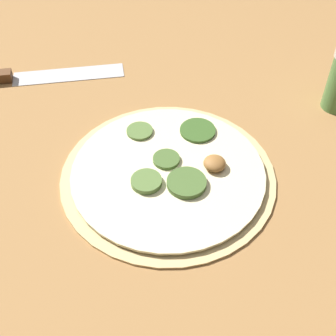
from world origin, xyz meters
TOP-DOWN VIEW (x-y plane):
  - ground_plane at (0.00, 0.00)m, footprint 3.00×3.00m
  - pizza at (0.00, 0.00)m, footprint 0.30×0.30m
  - knife at (-0.25, 0.25)m, footprint 0.31×0.05m

SIDE VIEW (x-z plane):
  - ground_plane at x=0.00m, z-range 0.00..0.00m
  - pizza at x=0.00m, z-range -0.01..0.02m
  - knife at x=-0.25m, z-range 0.00..0.02m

